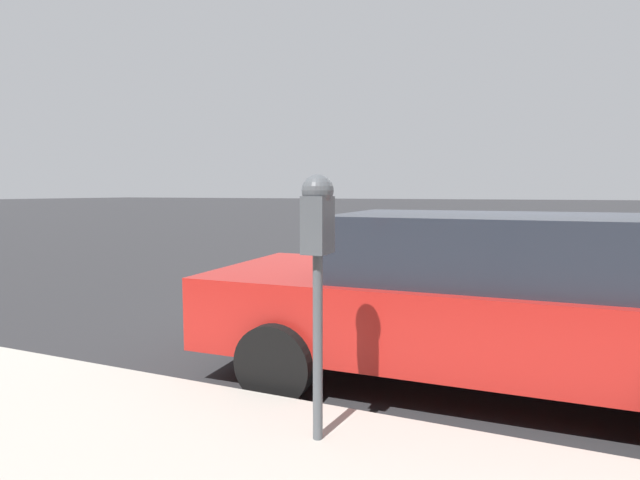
# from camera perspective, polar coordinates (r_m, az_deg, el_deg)

# --- Properties ---
(ground_plane) EXTENTS (220.00, 220.00, 0.00)m
(ground_plane) POSITION_cam_1_polar(r_m,az_deg,el_deg) (5.64, 19.44, -11.99)
(ground_plane) COLOR #2B2B2D
(parking_meter) EXTENTS (0.21, 0.19, 1.61)m
(parking_meter) POSITION_cam_1_polar(r_m,az_deg,el_deg) (2.95, -0.26, 0.15)
(parking_meter) COLOR #4C5156
(parking_meter) RESTS_ON sidewalk
(car_red) EXTENTS (2.19, 4.63, 1.48)m
(car_red) POSITION_cam_1_polar(r_m,az_deg,el_deg) (4.48, 17.72, -6.12)
(car_red) COLOR #B21E19
(car_red) RESTS_ON ground_plane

